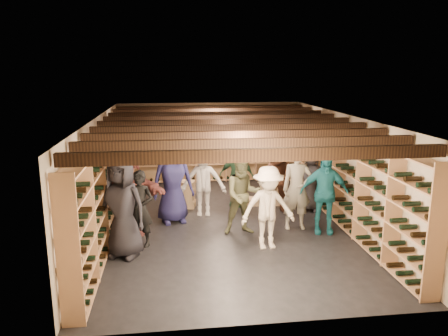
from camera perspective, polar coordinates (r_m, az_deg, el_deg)
name	(u,v)px	position (r m, az deg, el deg)	size (l,w,h in m)	color
ground	(227,223)	(9.92, 0.35, -7.24)	(8.00, 8.00, 0.00)	black
walls	(227,172)	(9.57, 0.36, -0.48)	(5.52, 8.02, 2.40)	#C4B398
ceiling	(227,117)	(9.36, 0.37, 6.68)	(5.50, 8.00, 0.01)	beige
ceiling_joists	(227,124)	(9.38, 0.37, 5.83)	(5.40, 7.12, 0.18)	black
wine_rack_left	(107,181)	(9.62, -15.01, -1.63)	(0.32, 7.50, 2.15)	tan
wine_rack_right	(339,174)	(10.25, 14.76, -0.73)	(0.32, 7.50, 2.15)	tan
wine_rack_back	(210,147)	(13.32, -1.79, 2.78)	(4.70, 0.30, 2.15)	tan
crate_stack_left	(184,194)	(10.97, -5.21, -3.43)	(0.56, 0.44, 0.68)	tan
crate_stack_right	(271,191)	(11.26, 6.15, -3.03)	(0.58, 0.48, 0.68)	tan
crate_loose	(254,201)	(11.24, 3.99, -4.36)	(0.50, 0.33, 0.17)	tan
person_0	(122,208)	(8.17, -13.14, -5.06)	(0.92, 0.60, 1.88)	black
person_1	(140,209)	(8.65, -10.89, -5.24)	(0.55, 0.36, 1.51)	black
person_2	(243,195)	(9.11, 2.52, -3.57)	(0.81, 0.63, 1.67)	brown
person_3	(268,208)	(8.41, 5.76, -5.19)	(1.05, 0.60, 1.62)	beige
person_4	(324,193)	(9.38, 12.95, -3.22)	(1.01, 0.42, 1.73)	teal
person_5	(128,192)	(9.27, -12.45, -3.06)	(1.70, 0.54, 1.83)	brown
person_6	(173,181)	(9.82, -6.72, -1.71)	(0.93, 0.61, 1.90)	#1D1C49
person_7	(297,189)	(9.49, 9.50, -2.69)	(0.65, 0.43, 1.78)	gray
person_8	(279,180)	(10.48, 7.20, -1.54)	(0.80, 0.62, 1.64)	#432417
person_9	(203,181)	(10.22, -2.74, -1.70)	(1.09, 0.62, 1.68)	#B3ACA3
person_10	(236,176)	(10.98, 1.64, -1.09)	(0.89, 0.37, 1.52)	#294F35
person_12	(310,180)	(10.81, 11.23, -1.50)	(0.75, 0.49, 1.54)	#36363B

